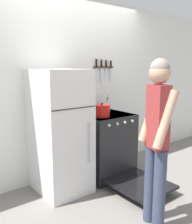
% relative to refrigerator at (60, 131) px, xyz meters
% --- Properties ---
extents(ground_plane, '(14.00, 14.00, 0.00)m').
position_rel_refrigerator_xyz_m(ground_plane, '(0.43, 0.35, -0.78)').
color(ground_plane, slate).
extents(wall_back, '(10.00, 0.06, 2.55)m').
position_rel_refrigerator_xyz_m(wall_back, '(0.43, 0.38, 0.50)').
color(wall_back, silver).
rests_on(wall_back, ground_plane).
extents(refrigerator, '(0.60, 0.72, 1.55)m').
position_rel_refrigerator_xyz_m(refrigerator, '(0.00, 0.00, 0.00)').
color(refrigerator, white).
rests_on(refrigerator, ground_plane).
extents(stove_range, '(0.70, 1.41, 0.91)m').
position_rel_refrigerator_xyz_m(stove_range, '(0.73, -0.03, -0.32)').
color(stove_range, '#232326').
rests_on(stove_range, ground_plane).
extents(dutch_oven_pot, '(0.27, 0.23, 0.19)m').
position_rel_refrigerator_xyz_m(dutch_oven_pot, '(0.58, -0.12, 0.22)').
color(dutch_oven_pot, red).
rests_on(dutch_oven_pot, stove_range).
extents(tea_kettle, '(0.26, 0.21, 0.26)m').
position_rel_refrigerator_xyz_m(tea_kettle, '(0.59, 0.15, 0.22)').
color(tea_kettle, silver).
rests_on(tea_kettle, stove_range).
extents(utensil_jar, '(0.09, 0.09, 0.25)m').
position_rel_refrigerator_xyz_m(utensil_jar, '(0.91, 0.15, 0.21)').
color(utensil_jar, silver).
rests_on(utensil_jar, stove_range).
extents(person, '(0.33, 0.39, 1.66)m').
position_rel_refrigerator_xyz_m(person, '(0.36, -1.23, 0.17)').
color(person, '#38425B').
rests_on(person, ground_plane).
extents(wall_knife_strip, '(0.38, 0.03, 0.36)m').
position_rel_refrigerator_xyz_m(wall_knife_strip, '(0.98, 0.33, 0.80)').
color(wall_knife_strip, brown).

